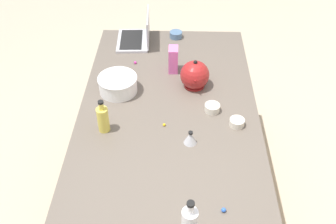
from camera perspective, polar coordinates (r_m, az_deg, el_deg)
The scene contains 15 objects.
ground_plane at distance 2.92m, azimuth 0.00°, elevation -14.18°, with size 12.00×12.00×0.00m, color #B7A88E.
island_counter at distance 2.56m, azimuth 0.00°, elevation -8.43°, with size 1.98×1.04×0.90m.
laptop at distance 2.89m, azimuth -4.39°, elevation 10.87°, with size 0.32×0.24×0.22m.
mixing_bowl_large at distance 2.42m, azimuth -7.25°, elevation 4.05°, with size 0.24×0.24×0.11m.
bottle_vinegar at distance 1.68m, azimuth 3.12°, elevation -15.82°, with size 0.07×0.07×0.24m.
bottle_oil at distance 2.15m, azimuth -9.37°, elevation -0.96°, with size 0.06×0.06×0.20m.
kettle at distance 2.43m, azimuth 3.88°, elevation 5.30°, with size 0.21×0.18×0.20m.
ramekin_small at distance 2.22m, azimuth 9.92°, elevation -1.49°, with size 0.08×0.08×0.04m, color beige.
ramekin_medium at distance 2.29m, azimuth 6.40°, elevation 0.59°, with size 0.09×0.09×0.04m, color beige.
ramekin_wide at distance 2.95m, azimuth 1.15°, elevation 11.11°, with size 0.09×0.09×0.05m, color slate.
kitchen_timer at distance 2.08m, azimuth 3.25°, elevation -3.72°, with size 0.07×0.07×0.08m.
candy_bag at distance 2.56m, azimuth 0.77°, elevation 7.59°, with size 0.09×0.06×0.17m, color pink.
candy_1 at distance 2.19m, azimuth -0.56°, elevation -1.85°, with size 0.02×0.02×0.02m, color yellow.
candy_2 at distance 1.83m, azimuth 8.04°, elevation -13.85°, with size 0.02×0.02×0.02m, color blue.
candy_4 at distance 2.68m, azimuth -4.75°, elevation 7.14°, with size 0.02×0.02×0.02m, color #CC3399.
Camera 1 is at (1.66, 0.05, 2.40)m, focal length 42.19 mm.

